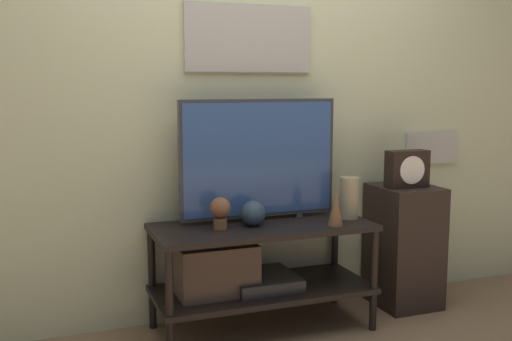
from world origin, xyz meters
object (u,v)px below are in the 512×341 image
(vase_round_glass, at_px, (253,213))
(decorative_bust, at_px, (220,211))
(television, at_px, (259,159))
(mantel_clock, at_px, (407,169))
(vase_slim_bronze, at_px, (336,209))
(vase_tall_ceramic, at_px, (349,198))

(vase_round_glass, distance_m, decorative_bust, 0.19)
(television, relative_size, decorative_bust, 5.34)
(television, xyz_separation_m, vase_round_glass, (-0.08, -0.12, -0.28))
(television, height_order, decorative_bust, television)
(television, bearing_deg, mantel_clock, -5.79)
(television, height_order, vase_slim_bronze, television)
(vase_tall_ceramic, bearing_deg, mantel_clock, 6.55)
(vase_round_glass, relative_size, mantel_clock, 0.54)
(vase_tall_ceramic, xyz_separation_m, mantel_clock, (0.41, 0.05, 0.14))
(television, bearing_deg, decorative_bust, -154.18)
(vase_round_glass, bearing_deg, mantel_clock, 1.66)
(television, xyz_separation_m, vase_tall_ceramic, (0.49, -0.14, -0.23))
(television, relative_size, vase_slim_bronze, 5.01)
(decorative_bust, xyz_separation_m, mantel_clock, (1.17, 0.04, 0.16))
(vase_round_glass, relative_size, decorative_bust, 0.81)
(television, distance_m, vase_slim_bronze, 0.50)
(vase_tall_ceramic, relative_size, vase_round_glass, 1.72)
(vase_tall_ceramic, height_order, decorative_bust, vase_tall_ceramic)
(vase_slim_bronze, relative_size, decorative_bust, 1.07)
(vase_round_glass, height_order, decorative_bust, decorative_bust)
(vase_slim_bronze, relative_size, mantel_clock, 0.71)
(television, height_order, mantel_clock, television)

